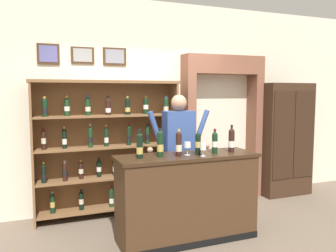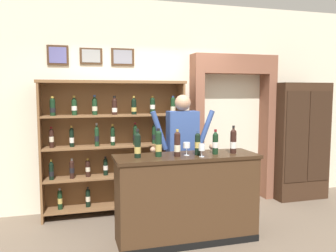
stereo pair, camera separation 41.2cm
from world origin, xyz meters
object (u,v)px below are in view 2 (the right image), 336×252
(tasting_bottle_grappa, at_px, (138,145))
(tasting_bottle_vin_santo, at_px, (159,143))
(shopkeeper, at_px, (183,144))
(side_cabinet, at_px, (300,141))
(tasting_counter, at_px, (187,198))
(tasting_bottle_riserva, at_px, (215,143))
(tasting_bottle_super_tuscan, at_px, (198,143))
(wine_shelf, at_px, (114,143))
(tasting_bottle_rosso, at_px, (233,141))
(wine_glass_spare, at_px, (202,148))
(wine_glass_center, at_px, (187,146))
(tasting_bottle_prosecco, at_px, (177,144))

(tasting_bottle_grappa, height_order, tasting_bottle_vin_santo, same)
(shopkeeper, bearing_deg, side_cabinet, 12.69)
(tasting_counter, height_order, tasting_bottle_grappa, tasting_bottle_grappa)
(tasting_bottle_grappa, distance_m, tasting_bottle_riserva, 0.94)
(tasting_counter, height_order, tasting_bottle_super_tuscan, tasting_bottle_super_tuscan)
(wine_shelf, xyz_separation_m, tasting_bottle_rosso, (1.29, -1.23, 0.15))
(side_cabinet, distance_m, tasting_counter, 2.65)
(tasting_bottle_vin_santo, distance_m, wine_glass_spare, 0.50)
(wine_shelf, height_order, tasting_bottle_grappa, wine_shelf)
(tasting_bottle_super_tuscan, bearing_deg, tasting_counter, 160.03)
(tasting_bottle_riserva, bearing_deg, tasting_bottle_grappa, 177.70)
(wine_shelf, xyz_separation_m, tasting_bottle_super_tuscan, (0.83, -1.24, 0.14))
(tasting_bottle_vin_santo, bearing_deg, wine_shelf, 106.87)
(tasting_counter, height_order, wine_glass_center, wine_glass_center)
(tasting_bottle_vin_santo, height_order, wine_glass_center, tasting_bottle_vin_santo)
(side_cabinet, distance_m, tasting_bottle_rosso, 2.13)
(wine_glass_spare, bearing_deg, tasting_bottle_prosecco, 157.50)
(wine_glass_spare, bearing_deg, tasting_bottle_grappa, 167.75)
(shopkeeper, relative_size, tasting_bottle_vin_santo, 5.34)
(tasting_counter, height_order, tasting_bottle_riserva, tasting_bottle_riserva)
(wine_shelf, relative_size, wine_glass_center, 13.37)
(tasting_bottle_grappa, bearing_deg, wine_shelf, 95.68)
(tasting_bottle_riserva, height_order, wine_glass_spare, tasting_bottle_riserva)
(shopkeeper, relative_size, tasting_bottle_super_tuscan, 6.05)
(wine_shelf, distance_m, side_cabinet, 3.09)
(wine_shelf, height_order, tasting_bottle_prosecco, wine_shelf)
(wine_shelf, relative_size, tasting_bottle_riserva, 6.97)
(wine_shelf, xyz_separation_m, tasting_bottle_grappa, (0.12, -1.20, 0.14))
(tasting_counter, bearing_deg, shopkeeper, 76.66)
(tasting_bottle_grappa, distance_m, tasting_bottle_prosecco, 0.46)
(side_cabinet, relative_size, tasting_bottle_prosecco, 6.13)
(tasting_bottle_riserva, xyz_separation_m, wine_glass_spare, (-0.22, -0.12, -0.03))
(tasting_bottle_grappa, distance_m, tasting_bottle_vin_santo, 0.25)
(tasting_counter, xyz_separation_m, shopkeeper, (0.14, 0.57, 0.56))
(wine_glass_center, bearing_deg, tasting_bottle_vin_santo, 177.01)
(wine_glass_spare, bearing_deg, tasting_bottle_rosso, 14.81)
(tasting_bottle_riserva, bearing_deg, side_cabinet, 28.84)
(tasting_bottle_grappa, relative_size, tasting_bottle_vin_santo, 1.00)
(wine_shelf, height_order, tasting_bottle_vin_santo, wine_shelf)
(tasting_bottle_rosso, xyz_separation_m, wine_glass_center, (-0.59, 0.02, -0.04))
(tasting_bottle_prosecco, bearing_deg, tasting_bottle_riserva, 1.22)
(tasting_counter, bearing_deg, wine_glass_spare, -52.34)
(tasting_bottle_grappa, relative_size, tasting_bottle_rosso, 0.97)
(side_cabinet, height_order, tasting_counter, side_cabinet)
(wine_shelf, bearing_deg, wine_glass_spare, -58.31)
(tasting_bottle_prosecco, height_order, tasting_bottle_riserva, tasting_bottle_prosecco)
(tasting_counter, height_order, wine_glass_spare, wine_glass_spare)
(shopkeeper, height_order, tasting_bottle_prosecco, shopkeeper)
(shopkeeper, xyz_separation_m, tasting_bottle_vin_santo, (-0.48, -0.58, 0.11))
(tasting_bottle_vin_santo, relative_size, tasting_bottle_prosecco, 1.04)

